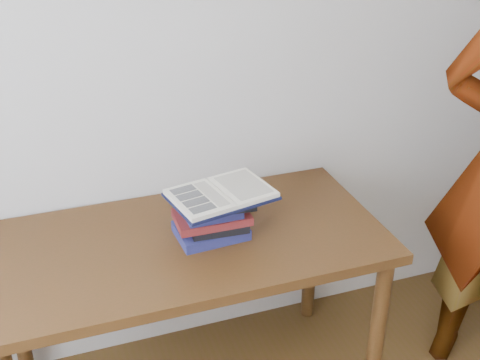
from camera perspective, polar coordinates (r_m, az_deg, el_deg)
name	(u,v)px	position (r m, az deg, el deg)	size (l,w,h in m)	color
room_shell	(461,230)	(0.59, 20.23, -4.50)	(3.54, 3.54, 2.62)	#B7B4AD
desk	(189,261)	(2.20, -4.89, -7.65)	(1.40, 0.70, 0.75)	#442511
book_stack	(214,218)	(2.11, -2.52, -3.60)	(0.28, 0.20, 0.16)	#1A1B50
open_book	(221,194)	(2.06, -1.79, -1.35)	(0.38, 0.30, 0.03)	black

